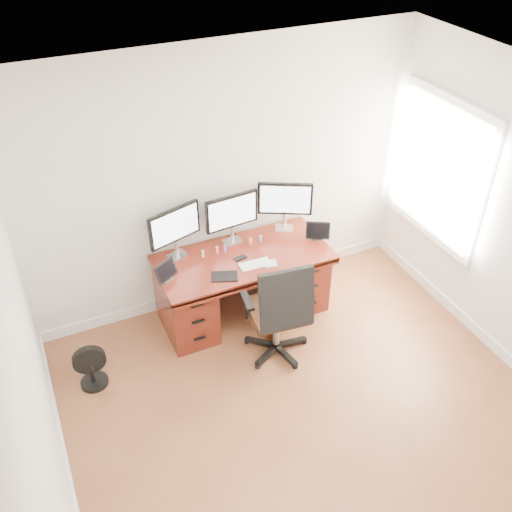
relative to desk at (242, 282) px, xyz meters
name	(u,v)px	position (x,y,z in m)	size (l,w,h in m)	color
ground	(332,448)	(0.00, -1.83, -0.40)	(4.50, 4.50, 0.00)	brown
back_wall	(224,181)	(0.00, 0.42, 0.95)	(4.00, 0.10, 2.70)	white
desk	(242,282)	(0.00, 0.00, 0.00)	(1.70, 0.80, 0.75)	#5E1D12
office_chair	(278,325)	(0.07, -0.69, -0.03)	(0.66, 0.66, 1.12)	black
floor_fan	(91,367)	(-1.62, -0.33, -0.19)	(0.30, 0.25, 0.43)	black
monitor_left	(175,227)	(-0.58, 0.24, 0.68)	(0.54, 0.20, 0.53)	silver
monitor_center	(232,213)	(0.00, 0.24, 0.68)	(0.55, 0.15, 0.53)	silver
monitor_right	(285,200)	(0.58, 0.24, 0.68)	(0.50, 0.28, 0.53)	silver
tablet_left	(166,272)	(-0.78, -0.08, 0.43)	(0.24, 0.18, 0.19)	silver
tablet_right	(318,232)	(0.80, -0.08, 0.43)	(0.24, 0.17, 0.19)	silver
keyboard	(255,264)	(0.05, -0.21, 0.36)	(0.30, 0.13, 0.01)	white
trackpad	(270,263)	(0.19, -0.25, 0.35)	(0.12, 0.12, 0.01)	silver
drawing_tablet	(224,276)	(-0.29, -0.26, 0.35)	(0.24, 0.16, 0.01)	black
phone	(240,258)	(-0.04, -0.06, 0.35)	(0.13, 0.06, 0.01)	black
figurine_yellow	(203,253)	(-0.36, 0.12, 0.39)	(0.03, 0.03, 0.08)	#D0CC71
figurine_pink	(217,249)	(-0.21, 0.12, 0.39)	(0.03, 0.03, 0.08)	#E06184
figurine_purple	(225,247)	(-0.13, 0.12, 0.39)	(0.03, 0.03, 0.08)	#835BDE
figurine_orange	(250,241)	(0.14, 0.12, 0.39)	(0.03, 0.03, 0.08)	#FAA63F
figurine_blue	(261,238)	(0.25, 0.12, 0.39)	(0.03, 0.03, 0.08)	#6189E4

